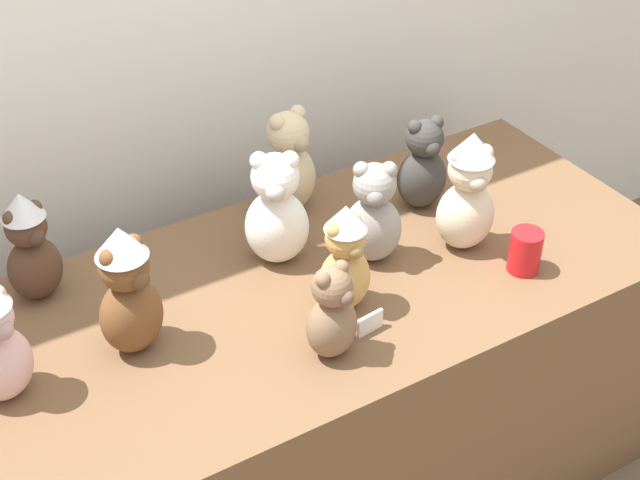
{
  "coord_description": "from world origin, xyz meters",
  "views": [
    {
      "loc": [
        -0.89,
        -1.23,
        2.16
      ],
      "look_at": [
        0.0,
        0.25,
        0.9
      ],
      "focal_mm": 51.18,
      "sensor_mm": 36.0,
      "label": 1
    }
  ],
  "objects_px": {
    "teddy_bear_cocoa": "(31,248)",
    "teddy_bear_sand": "(289,164)",
    "teddy_bear_chestnut": "(128,291)",
    "party_cup_red": "(525,251)",
    "teddy_bear_honey": "(344,259)",
    "teddy_bear_cream": "(468,193)",
    "teddy_bear_snow": "(276,211)",
    "teddy_bear_ash": "(373,215)",
    "teddy_bear_mocha": "(332,314)",
    "display_table": "(320,393)",
    "teddy_bear_charcoal": "(423,166)"
  },
  "relations": [
    {
      "from": "teddy_bear_mocha",
      "to": "teddy_bear_cream",
      "type": "height_order",
      "value": "teddy_bear_cream"
    },
    {
      "from": "teddy_bear_honey",
      "to": "party_cup_red",
      "type": "bearing_deg",
      "value": -22.82
    },
    {
      "from": "teddy_bear_cream",
      "to": "party_cup_red",
      "type": "relative_size",
      "value": 2.97
    },
    {
      "from": "teddy_bear_snow",
      "to": "teddy_bear_cream",
      "type": "bearing_deg",
      "value": 3.98
    },
    {
      "from": "teddy_bear_mocha",
      "to": "teddy_bear_sand",
      "type": "xyz_separation_m",
      "value": [
        0.2,
        0.54,
        0.03
      ]
    },
    {
      "from": "teddy_bear_cocoa",
      "to": "teddy_bear_mocha",
      "type": "bearing_deg",
      "value": -61.98
    },
    {
      "from": "teddy_bear_sand",
      "to": "party_cup_red",
      "type": "xyz_separation_m",
      "value": [
        0.36,
        -0.53,
        -0.08
      ]
    },
    {
      "from": "teddy_bear_charcoal",
      "to": "teddy_bear_cocoa",
      "type": "relative_size",
      "value": 0.92
    },
    {
      "from": "teddy_bear_ash",
      "to": "teddy_bear_cream",
      "type": "bearing_deg",
      "value": 12.25
    },
    {
      "from": "teddy_bear_charcoal",
      "to": "teddy_bear_ash",
      "type": "relative_size",
      "value": 0.95
    },
    {
      "from": "teddy_bear_mocha",
      "to": "teddy_bear_cocoa",
      "type": "height_order",
      "value": "teddy_bear_cocoa"
    },
    {
      "from": "teddy_bear_ash",
      "to": "party_cup_red",
      "type": "xyz_separation_m",
      "value": [
        0.29,
        -0.23,
        -0.07
      ]
    },
    {
      "from": "display_table",
      "to": "teddy_bear_cocoa",
      "type": "distance_m",
      "value": 0.85
    },
    {
      "from": "teddy_bear_cocoa",
      "to": "teddy_bear_sand",
      "type": "bearing_deg",
      "value": -13.63
    },
    {
      "from": "display_table",
      "to": "teddy_bear_ash",
      "type": "xyz_separation_m",
      "value": [
        0.16,
        0.01,
        0.52
      ]
    },
    {
      "from": "teddy_bear_sand",
      "to": "teddy_bear_honey",
      "type": "bearing_deg",
      "value": -115.31
    },
    {
      "from": "teddy_bear_cocoa",
      "to": "teddy_bear_chestnut",
      "type": "bearing_deg",
      "value": -80.87
    },
    {
      "from": "teddy_bear_ash",
      "to": "teddy_bear_sand",
      "type": "bearing_deg",
      "value": 133.04
    },
    {
      "from": "teddy_bear_honey",
      "to": "teddy_bear_cream",
      "type": "distance_m",
      "value": 0.39
    },
    {
      "from": "teddy_bear_snow",
      "to": "teddy_bear_sand",
      "type": "height_order",
      "value": "teddy_bear_snow"
    },
    {
      "from": "teddy_bear_mocha",
      "to": "teddy_bear_chestnut",
      "type": "distance_m",
      "value": 0.44
    },
    {
      "from": "teddy_bear_ash",
      "to": "teddy_bear_chestnut",
      "type": "xyz_separation_m",
      "value": [
        -0.63,
        -0.0,
        0.03
      ]
    },
    {
      "from": "display_table",
      "to": "teddy_bear_honey",
      "type": "xyz_separation_m",
      "value": [
        -0.0,
        -0.11,
        0.53
      ]
    },
    {
      "from": "teddy_bear_cream",
      "to": "teddy_bear_mocha",
      "type": "bearing_deg",
      "value": -146.51
    },
    {
      "from": "teddy_bear_honey",
      "to": "teddy_bear_chestnut",
      "type": "height_order",
      "value": "teddy_bear_chestnut"
    },
    {
      "from": "teddy_bear_mocha",
      "to": "teddy_bear_sand",
      "type": "relative_size",
      "value": 0.8
    },
    {
      "from": "teddy_bear_charcoal",
      "to": "teddy_bear_sand",
      "type": "xyz_separation_m",
      "value": [
        -0.31,
        0.17,
        0.01
      ]
    },
    {
      "from": "teddy_bear_mocha",
      "to": "teddy_bear_charcoal",
      "type": "xyz_separation_m",
      "value": [
        0.51,
        0.37,
        0.01
      ]
    },
    {
      "from": "teddy_bear_mocha",
      "to": "teddy_bear_snow",
      "type": "distance_m",
      "value": 0.37
    },
    {
      "from": "teddy_bear_ash",
      "to": "teddy_bear_sand",
      "type": "height_order",
      "value": "teddy_bear_sand"
    },
    {
      "from": "teddy_bear_cream",
      "to": "teddy_bear_sand",
      "type": "distance_m",
      "value": 0.48
    },
    {
      "from": "teddy_bear_charcoal",
      "to": "teddy_bear_cream",
      "type": "bearing_deg",
      "value": -86.27
    },
    {
      "from": "teddy_bear_ash",
      "to": "teddy_bear_mocha",
      "type": "bearing_deg",
      "value": -107.3
    },
    {
      "from": "teddy_bear_mocha",
      "to": "teddy_bear_honey",
      "type": "relative_size",
      "value": 0.84
    },
    {
      "from": "teddy_bear_mocha",
      "to": "teddy_bear_honey",
      "type": "height_order",
      "value": "teddy_bear_honey"
    },
    {
      "from": "teddy_bear_chestnut",
      "to": "party_cup_red",
      "type": "height_order",
      "value": "teddy_bear_chestnut"
    },
    {
      "from": "teddy_bear_snow",
      "to": "teddy_bear_ash",
      "type": "bearing_deg",
      "value": -1.91
    },
    {
      "from": "teddy_bear_honey",
      "to": "teddy_bear_charcoal",
      "type": "height_order",
      "value": "teddy_bear_honey"
    },
    {
      "from": "teddy_bear_sand",
      "to": "teddy_bear_cocoa",
      "type": "xyz_separation_m",
      "value": [
        -0.69,
        -0.02,
        0.0
      ]
    },
    {
      "from": "teddy_bear_charcoal",
      "to": "teddy_bear_cocoa",
      "type": "bearing_deg",
      "value": 179.95
    },
    {
      "from": "teddy_bear_ash",
      "to": "teddy_bear_cocoa",
      "type": "distance_m",
      "value": 0.81
    },
    {
      "from": "teddy_bear_charcoal",
      "to": "teddy_bear_sand",
      "type": "relative_size",
      "value": 0.89
    },
    {
      "from": "teddy_bear_chestnut",
      "to": "display_table",
      "type": "bearing_deg",
      "value": -20.82
    },
    {
      "from": "display_table",
      "to": "teddy_bear_snow",
      "type": "distance_m",
      "value": 0.55
    },
    {
      "from": "teddy_bear_cocoa",
      "to": "party_cup_red",
      "type": "relative_size",
      "value": 2.61
    },
    {
      "from": "teddy_bear_ash",
      "to": "teddy_bear_chestnut",
      "type": "height_order",
      "value": "teddy_bear_chestnut"
    },
    {
      "from": "party_cup_red",
      "to": "teddy_bear_ash",
      "type": "bearing_deg",
      "value": 141.81
    },
    {
      "from": "teddy_bear_sand",
      "to": "teddy_bear_mocha",
      "type": "bearing_deg",
      "value": -122.82
    },
    {
      "from": "display_table",
      "to": "teddy_bear_chestnut",
      "type": "bearing_deg",
      "value": 179.03
    },
    {
      "from": "teddy_bear_charcoal",
      "to": "teddy_bear_snow",
      "type": "distance_m",
      "value": 0.45
    }
  ]
}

